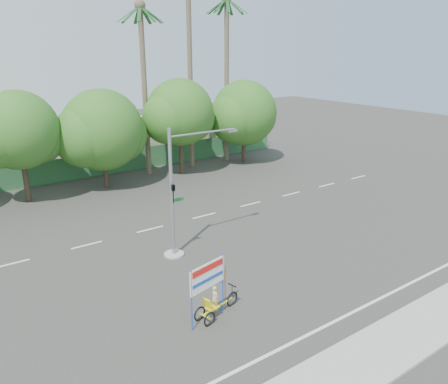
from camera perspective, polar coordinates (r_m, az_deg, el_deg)
ground at (r=22.55m, az=4.14°, el=-10.31°), size 120.00×120.00×0.00m
sidewalk_near at (r=18.31m, az=19.93°, el=-18.88°), size 50.00×2.40×0.12m
fence at (r=40.07m, az=-15.56°, el=3.54°), size 38.00×0.08×2.00m
building_right at (r=46.98m, az=-8.33°, el=7.15°), size 14.00×8.00×3.60m
tree_left at (r=34.19m, az=-25.28°, el=6.96°), size 6.66×5.60×8.07m
tree_center at (r=35.77m, az=-15.68°, el=7.50°), size 7.62×6.40×7.85m
tree_right at (r=38.49m, az=-5.82°, el=9.98°), size 6.90×5.80×8.36m
tree_far_right at (r=42.39m, az=2.59°, el=10.02°), size 7.38×6.20×7.94m
palm_tall at (r=40.40m, az=-4.52°, el=17.85°), size 3.73×3.79×17.45m
palm_mid at (r=42.60m, az=0.35°, el=16.50°), size 3.73×3.79×15.45m
palm_short at (r=38.35m, az=-10.45°, el=15.19°), size 3.73×3.79×14.45m
traffic_signal at (r=23.25m, az=-6.13°, el=-1.57°), size 4.72×1.10×7.00m
trike_billboard at (r=18.52m, az=-1.54°, el=-13.19°), size 2.77×1.00×2.78m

